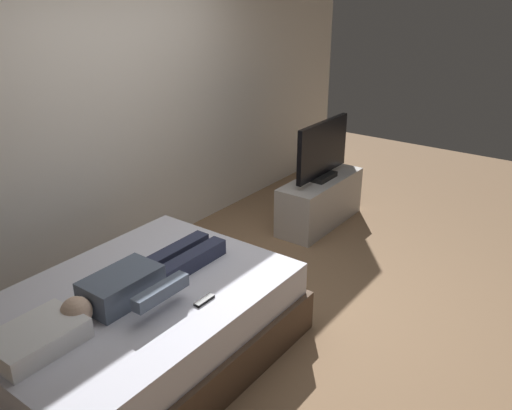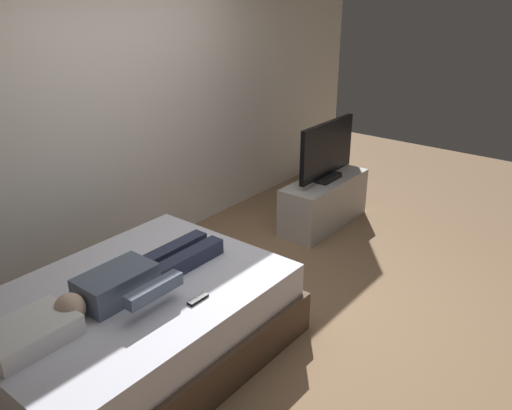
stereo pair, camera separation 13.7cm
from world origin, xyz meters
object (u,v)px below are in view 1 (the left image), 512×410
Objects in this scene: bed at (138,328)px; person at (139,280)px; remote at (204,300)px; tv at (323,152)px; tv_stand at (320,201)px; pillow at (36,338)px.

person reaches higher than bed.
person is 0.44m from remote.
bed is at bearing -177.00° from tv.
remote is 0.14× the size of tv_stand.
bed is 13.36× the size of remote.
remote is (0.86, -0.43, -0.05)m from pillow.
pillow is 0.38× the size of person.
tv is (3.29, 0.14, 0.18)m from pillow.
person is 2.59m from tv.
tv_stand is at bearing 3.60° from person.
bed reaches higher than tv_stand.
person is 8.40× the size of remote.
bed is at bearing 138.67° from person.
bed is 0.55m from remote.
bed is 2.28× the size of tv.
tv is at bearing 2.38° from pillow.
pillow is 0.96m from remote.
pillow is (-0.68, -0.00, 0.34)m from bed.
bed is 4.17× the size of pillow.
tv reaches higher than tv_stand.
bed is 0.76m from pillow.
remote is at bearing -67.29° from bed.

